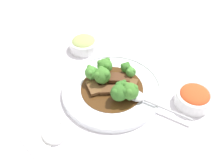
{
  "coord_description": "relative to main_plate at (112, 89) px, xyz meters",
  "views": [
    {
      "loc": [
        -0.45,
        -0.31,
        0.61
      ],
      "look_at": [
        0.0,
        0.0,
        0.03
      ],
      "focal_mm": 42.0,
      "sensor_mm": 36.0,
      "label": 1
    }
  ],
  "objects": [
    {
      "name": "ground_plane",
      "position": [
        0.0,
        0.0,
        -0.01
      ],
      "size": [
        4.0,
        4.0,
        0.0
      ],
      "primitive_type": "plane",
      "color": "silver"
    },
    {
      "name": "main_plate",
      "position": [
        0.0,
        0.0,
        0.0
      ],
      "size": [
        0.31,
        0.31,
        0.02
      ],
      "color": "white",
      "rests_on": "ground_plane"
    },
    {
      "name": "beef_strip_0",
      "position": [
        0.04,
        -0.04,
        0.01
      ],
      "size": [
        0.06,
        0.05,
        0.01
      ],
      "color": "brown",
      "rests_on": "main_plate"
    },
    {
      "name": "beef_strip_1",
      "position": [
        -0.04,
        0.04,
        0.01
      ],
      "size": [
        0.06,
        0.07,
        0.01
      ],
      "color": "brown",
      "rests_on": "main_plate"
    },
    {
      "name": "beef_strip_2",
      "position": [
        -0.01,
        -0.01,
        0.01
      ],
      "size": [
        0.07,
        0.08,
        0.01
      ],
      "color": "brown",
      "rests_on": "main_plate"
    },
    {
      "name": "beef_strip_3",
      "position": [
        0.04,
        -0.0,
        0.02
      ],
      "size": [
        0.07,
        0.07,
        0.01
      ],
      "color": "#56331E",
      "rests_on": "main_plate"
    },
    {
      "name": "broccoli_floret_0",
      "position": [
        0.04,
        0.05,
        0.04
      ],
      "size": [
        0.05,
        0.05,
        0.06
      ],
      "color": "#8EB756",
      "rests_on": "main_plate"
    },
    {
      "name": "broccoli_floret_1",
      "position": [
        -0.0,
        0.04,
        0.04
      ],
      "size": [
        0.05,
        0.05,
        0.06
      ],
      "color": "#8EB756",
      "rests_on": "main_plate"
    },
    {
      "name": "broccoli_floret_2",
      "position": [
        -0.01,
        -0.07,
        0.04
      ],
      "size": [
        0.05,
        0.05,
        0.06
      ],
      "color": "#8EB756",
      "rests_on": "main_plate"
    },
    {
      "name": "broccoli_floret_3",
      "position": [
        0.08,
        0.0,
        0.03
      ],
      "size": [
        0.03,
        0.03,
        0.04
      ],
      "color": "#7FA84C",
      "rests_on": "main_plate"
    },
    {
      "name": "broccoli_floret_4",
      "position": [
        -0.03,
        -0.04,
        0.04
      ],
      "size": [
        0.05,
        0.05,
        0.05
      ],
      "color": "#7FA84C",
      "rests_on": "main_plate"
    },
    {
      "name": "broccoli_floret_5",
      "position": [
        -0.01,
        0.07,
        0.04
      ],
      "size": [
        0.04,
        0.04,
        0.05
      ],
      "color": "#8EB756",
      "rests_on": "main_plate"
    },
    {
      "name": "broccoli_floret_6",
      "position": [
        0.0,
        -0.04,
        0.03
      ],
      "size": [
        0.04,
        0.04,
        0.04
      ],
      "color": "#7FA84C",
      "rests_on": "main_plate"
    },
    {
      "name": "broccoli_floret_7",
      "position": [
        0.07,
        -0.02,
        0.03
      ],
      "size": [
        0.03,
        0.03,
        0.04
      ],
      "color": "#7FA84C",
      "rests_on": "main_plate"
    },
    {
      "name": "serving_spoon",
      "position": [
        0.01,
        -0.09,
        0.02
      ],
      "size": [
        0.05,
        0.21,
        0.01
      ],
      "color": "#B7B7BC",
      "rests_on": "main_plate"
    },
    {
      "name": "side_bowl_kimchi",
      "position": [
        0.1,
        -0.23,
        0.02
      ],
      "size": [
        0.11,
        0.11,
        0.05
      ],
      "color": "white",
      "rests_on": "ground_plane"
    },
    {
      "name": "side_bowl_appetizer",
      "position": [
        0.12,
        0.2,
        0.01
      ],
      "size": [
        0.1,
        0.1,
        0.05
      ],
      "color": "white",
      "rests_on": "ground_plane"
    },
    {
      "name": "sauce_dish",
      "position": [
        -0.22,
        0.04,
        -0.0
      ],
      "size": [
        0.07,
        0.07,
        0.01
      ],
      "color": "white",
      "rests_on": "ground_plane"
    },
    {
      "name": "paper_napkin",
      "position": [
        -0.23,
        0.06,
        -0.01
      ],
      "size": [
        0.15,
        0.11,
        0.01
      ],
      "color": "white",
      "rests_on": "ground_plane"
    }
  ]
}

